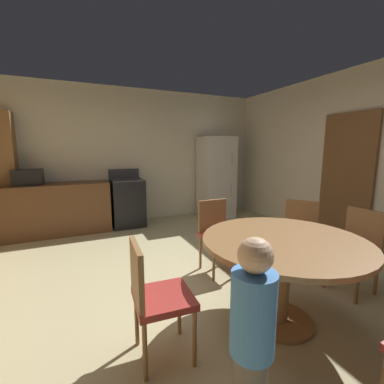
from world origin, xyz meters
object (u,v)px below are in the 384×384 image
chair_north (217,231)px  chair_east (357,245)px  oven_range (128,202)px  person_child (252,337)px  microwave (28,177)px  chair_northeast (299,232)px  dining_table (283,255)px  refrigerator (216,177)px  chair_west (154,293)px

chair_north → chair_east: size_ratio=1.00×
oven_range → person_child: 4.12m
microwave → chair_northeast: microwave is taller
chair_east → person_child: bearing=16.5°
microwave → person_child: 4.39m
oven_range → chair_east: oven_range is taller
chair_east → dining_table: bearing=0.0°
chair_northeast → chair_north: bearing=-63.0°
oven_range → refrigerator: (1.95, -0.05, 0.41)m
refrigerator → dining_table: 3.67m
chair_northeast → person_child: bearing=1.0°
chair_west → microwave: bearing=112.5°
refrigerator → chair_northeast: refrigerator is taller
oven_range → dining_table: bearing=-79.4°
refrigerator → chair_north: bearing=-119.3°
chair_northeast → microwave: bearing=-78.1°
oven_range → chair_west: (-0.44, -3.41, 0.03)m
chair_west → chair_north: same height
oven_range → person_child: size_ratio=1.01×
chair_west → person_child: bearing=-63.8°
refrigerator → chair_east: refrigerator is taller
chair_east → person_child: size_ratio=0.80×
refrigerator → chair_northeast: size_ratio=2.02×
dining_table → chair_north: size_ratio=1.55×
microwave → dining_table: microwave is taller
oven_range → chair_north: 2.46m
chair_northeast → chair_east: bearing=74.0°
chair_west → chair_northeast: (1.98, 0.58, 0.00)m
microwave → person_child: bearing=-70.4°
chair_north → chair_east: 1.50m
microwave → refrigerator: bearing=-0.8°
chair_north → chair_northeast: same height
chair_north → chair_west: bearing=-47.0°
microwave → chair_northeast: size_ratio=0.51×
dining_table → chair_east: 1.10m
chair_west → chair_east: same height
dining_table → chair_east: bearing=4.3°
chair_east → refrigerator: bearing=-97.8°
refrigerator → chair_north: refrigerator is taller
dining_table → chair_northeast: size_ratio=1.55×
chair_north → refrigerator: bearing=150.3°
refrigerator → person_child: 4.58m
oven_range → microwave: microwave is taller
dining_table → person_child: person_child is taller
microwave → dining_table: size_ratio=0.33×
oven_range → chair_northeast: bearing=-61.5°
oven_range → refrigerator: size_ratio=0.62×
chair_west → refrigerator: bearing=58.0°
oven_range → person_child: bearing=-92.1°
oven_range → person_child: oven_range is taller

